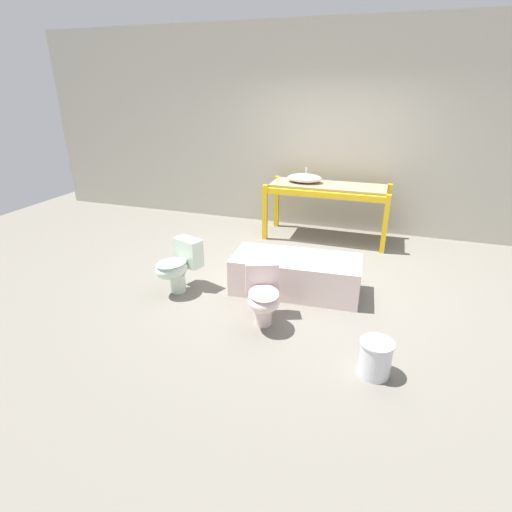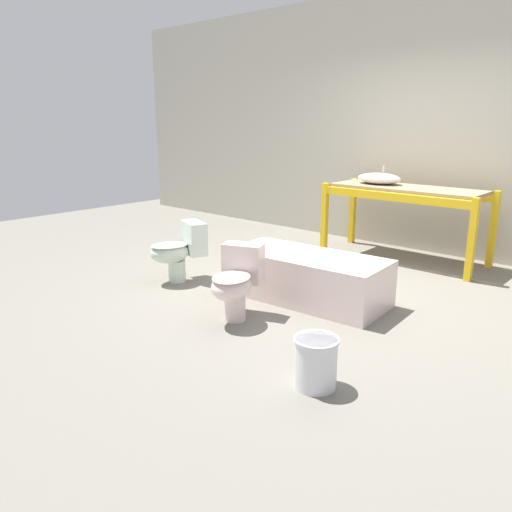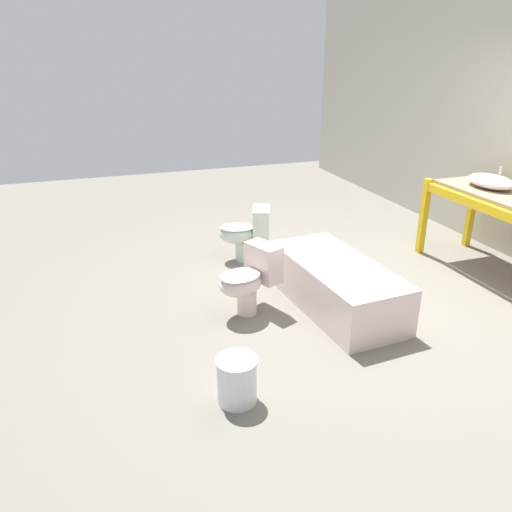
{
  "view_description": "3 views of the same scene",
  "coord_description": "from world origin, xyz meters",
  "px_view_note": "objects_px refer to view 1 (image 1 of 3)",
  "views": [
    {
      "loc": [
        0.9,
        -4.6,
        2.28
      ],
      "look_at": [
        -0.28,
        -1.12,
        0.7
      ],
      "focal_mm": 28.0,
      "sensor_mm": 36.0,
      "label": 1
    },
    {
      "loc": [
        2.57,
        -4.04,
        1.62
      ],
      "look_at": [
        -0.01,
        -1.14,
        0.56
      ],
      "focal_mm": 35.0,
      "sensor_mm": 36.0,
      "label": 2
    },
    {
      "loc": [
        3.61,
        -2.48,
        2.2
      ],
      "look_at": [
        -0.22,
        -1.13,
        0.52
      ],
      "focal_mm": 35.0,
      "sensor_mm": 36.0,
      "label": 3
    }
  ],
  "objects_px": {
    "sink_basin": "(305,178)",
    "bathtub_main": "(296,272)",
    "toilet_far": "(263,293)",
    "bucket_white": "(375,357)",
    "toilet_near": "(178,265)"
  },
  "relations": [
    {
      "from": "sink_basin",
      "to": "bucket_white",
      "type": "bearing_deg",
      "value": -67.26
    },
    {
      "from": "bathtub_main",
      "to": "toilet_far",
      "type": "distance_m",
      "value": 0.8
    },
    {
      "from": "bathtub_main",
      "to": "bucket_white",
      "type": "xyz_separation_m",
      "value": [
        0.99,
        -1.25,
        -0.08
      ]
    },
    {
      "from": "sink_basin",
      "to": "bucket_white",
      "type": "distance_m",
      "value": 3.53
    },
    {
      "from": "toilet_far",
      "to": "bucket_white",
      "type": "bearing_deg",
      "value": -44.41
    },
    {
      "from": "bathtub_main",
      "to": "bucket_white",
      "type": "bearing_deg",
      "value": -55.62
    },
    {
      "from": "toilet_near",
      "to": "toilet_far",
      "type": "bearing_deg",
      "value": 3.8
    },
    {
      "from": "toilet_near",
      "to": "toilet_far",
      "type": "distance_m",
      "value": 1.21
    },
    {
      "from": "sink_basin",
      "to": "bathtub_main",
      "type": "bearing_deg",
      "value": -79.86
    },
    {
      "from": "bathtub_main",
      "to": "toilet_near",
      "type": "distance_m",
      "value": 1.38
    },
    {
      "from": "sink_basin",
      "to": "toilet_near",
      "type": "xyz_separation_m",
      "value": [
        -0.96,
        -2.36,
        -0.6
      ]
    },
    {
      "from": "sink_basin",
      "to": "bucket_white",
      "type": "relative_size",
      "value": 1.67
    },
    {
      "from": "sink_basin",
      "to": "toilet_near",
      "type": "distance_m",
      "value": 2.62
    },
    {
      "from": "toilet_near",
      "to": "bucket_white",
      "type": "relative_size",
      "value": 1.95
    },
    {
      "from": "toilet_near",
      "to": "sink_basin",
      "type": "bearing_deg",
      "value": 88.43
    }
  ]
}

